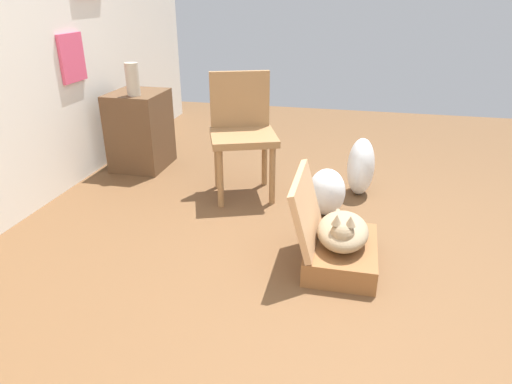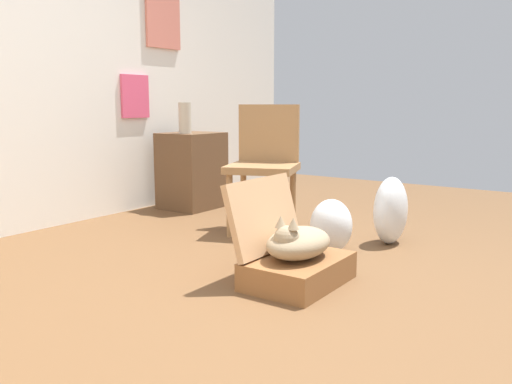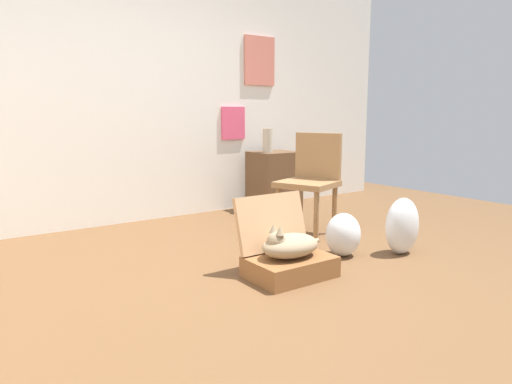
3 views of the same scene
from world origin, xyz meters
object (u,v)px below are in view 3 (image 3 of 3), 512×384
plastic_bag_clear (402,226)px  chair (311,178)px  suitcase_base (290,267)px  vase_tall (268,140)px  side_table (274,181)px  cat (289,245)px  plastic_bag_white (343,235)px

plastic_bag_clear → chair: 0.93m
suitcase_base → chair: (0.87, 0.79, 0.43)m
plastic_bag_clear → vase_tall: (0.07, 1.83, 0.56)m
side_table → chair: (-0.35, -1.00, 0.17)m
suitcase_base → chair: 1.26m
side_table → chair: bearing=-109.2°
plastic_bag_clear → side_table: bearing=84.2°
chair → side_table: bearing=140.1°
cat → plastic_bag_clear: (1.04, -0.08, -0.00)m
vase_tall → chair: 1.02m
plastic_bag_white → chair: chair is taller
plastic_bag_clear → vase_tall: 1.92m
cat → chair: bearing=41.8°
plastic_bag_white → plastic_bag_clear: size_ratio=0.75×
suitcase_base → vase_tall: size_ratio=2.13×
cat → plastic_bag_clear: 1.05m
cat → plastic_bag_white: 0.65m
suitcase_base → cat: cat is taller
plastic_bag_clear → chair: bearing=100.1°
cat → vase_tall: 2.14m
cat → suitcase_base: bearing=-2.0°
suitcase_base → plastic_bag_clear: (1.03, -0.08, 0.15)m
plastic_bag_white → side_table: (0.60, 1.65, 0.16)m
side_table → vase_tall: 0.47m
plastic_bag_clear → suitcase_base: bearing=175.3°
cat → side_table: side_table is taller
plastic_bag_clear → side_table: size_ratio=0.67×
suitcase_base → side_table: (1.22, 1.79, 0.26)m
vase_tall → chair: vase_tall is taller
plastic_bag_clear → cat: bearing=175.3°
chair → plastic_bag_clear: bearing=-10.6°
suitcase_base → cat: 0.15m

